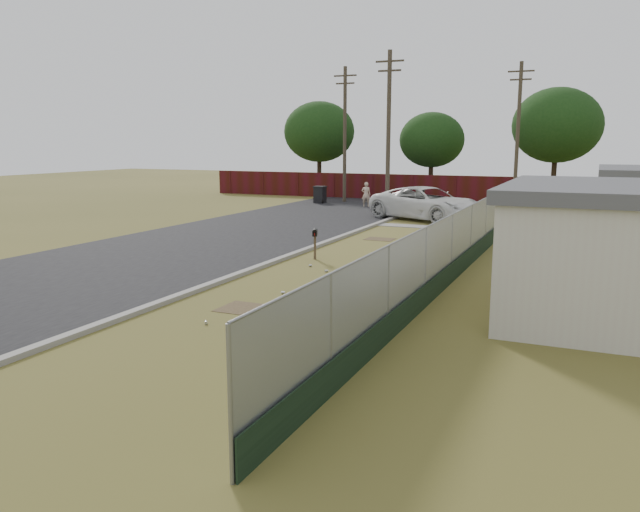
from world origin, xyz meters
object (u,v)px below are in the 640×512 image
at_px(pickup_truck, 427,203).
at_px(mailbox, 315,235).
at_px(pedestrian, 366,194).
at_px(fire_hydrant, 319,329).
at_px(trash_bin, 320,194).

bearing_deg(pickup_truck, mailbox, -158.51).
relative_size(mailbox, pickup_truck, 0.17).
distance_m(pickup_truck, pedestrian, 7.24).
xyz_separation_m(mailbox, pedestrian, (-4.48, 17.72, -0.07)).
bearing_deg(pedestrian, mailbox, 88.69).
height_order(mailbox, pickup_truck, pickup_truck).
height_order(fire_hydrant, pedestrian, pedestrian).
xyz_separation_m(fire_hydrant, mailbox, (-4.08, 8.81, 0.41)).
distance_m(pedestrian, trash_bin, 3.84).
bearing_deg(fire_hydrant, mailbox, 114.84).
distance_m(mailbox, pedestrian, 18.28).
xyz_separation_m(mailbox, trash_bin, (-8.15, 18.80, -0.26)).
xyz_separation_m(fire_hydrant, pickup_truck, (-3.36, 21.50, 0.43)).
bearing_deg(pedestrian, pickup_truck, 120.44).
relative_size(fire_hydrant, pickup_truck, 0.15).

